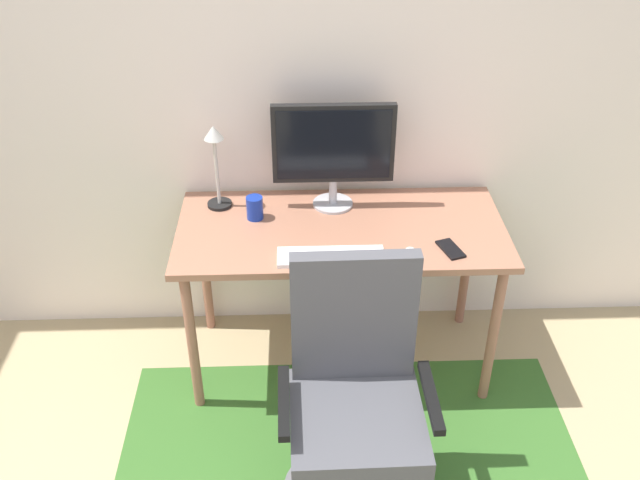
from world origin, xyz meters
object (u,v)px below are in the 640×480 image
(computer_mouse, at_px, (411,255))
(coffee_cup, at_px, (255,208))
(desk, at_px, (341,242))
(keyboard, at_px, (331,257))
(cell_phone, at_px, (451,249))
(desk_lamp, at_px, (215,157))
(monitor, at_px, (333,148))
(office_chair, at_px, (355,418))

(computer_mouse, distance_m, coffee_cup, 0.72)
(desk, bearing_deg, keyboard, -103.34)
(cell_phone, bearing_deg, desk_lamp, 139.55)
(coffee_cup, bearing_deg, keyboard, -45.49)
(desk, height_order, coffee_cup, coffee_cup)
(coffee_cup, relative_size, desk_lamp, 0.27)
(monitor, height_order, computer_mouse, monitor)
(desk, relative_size, keyboard, 3.28)
(desk, height_order, office_chair, office_chair)
(cell_phone, bearing_deg, coffee_cup, 142.44)
(keyboard, bearing_deg, computer_mouse, -1.84)
(keyboard, bearing_deg, desk, 76.66)
(computer_mouse, distance_m, desk_lamp, 0.94)
(keyboard, bearing_deg, office_chair, -82.77)
(monitor, distance_m, computer_mouse, 0.59)
(monitor, bearing_deg, keyboard, -93.88)
(monitor, xyz_separation_m, computer_mouse, (0.29, -0.43, -0.27))
(computer_mouse, height_order, cell_phone, computer_mouse)
(desk_lamp, bearing_deg, monitor, -1.34)
(monitor, bearing_deg, desk, -81.88)
(cell_phone, relative_size, desk_lamp, 0.36)
(keyboard, distance_m, cell_phone, 0.49)
(keyboard, xyz_separation_m, coffee_cup, (-0.32, 0.32, 0.04))
(computer_mouse, bearing_deg, coffee_cup, 152.50)
(desk_lamp, bearing_deg, keyboard, -42.12)
(monitor, distance_m, desk_lamp, 0.51)
(monitor, bearing_deg, office_chair, -87.72)
(computer_mouse, height_order, coffee_cup, coffee_cup)
(computer_mouse, xyz_separation_m, coffee_cup, (-0.64, 0.33, 0.03))
(desk, relative_size, coffee_cup, 13.67)
(office_chair, bearing_deg, desk, 89.94)
(coffee_cup, bearing_deg, cell_phone, -19.10)
(monitor, bearing_deg, cell_phone, -39.44)
(monitor, bearing_deg, coffee_cup, -163.71)
(computer_mouse, relative_size, desk_lamp, 0.27)
(keyboard, xyz_separation_m, computer_mouse, (0.32, -0.01, 0.01))
(coffee_cup, xyz_separation_m, desk_lamp, (-0.16, 0.11, 0.19))
(keyboard, height_order, computer_mouse, computer_mouse)
(coffee_cup, height_order, cell_phone, coffee_cup)
(coffee_cup, xyz_separation_m, cell_phone, (0.81, -0.28, -0.05))
(desk, xyz_separation_m, cell_phone, (0.44, -0.19, 0.08))
(monitor, xyz_separation_m, cell_phone, (0.46, -0.38, -0.28))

